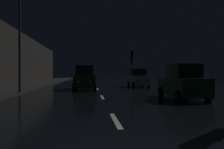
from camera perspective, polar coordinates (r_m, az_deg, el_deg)
The scene contains 9 objects.
ground at distance 28.15m, azimuth -4.55°, elevation -2.78°, with size 27.97×84.00×0.02m, color black.
sidewalk_left at distance 28.98m, azimuth -20.14°, elevation -2.53°, with size 4.40×84.00×0.15m, color #28282B.
building_facade_left at distance 26.47m, azimuth -27.47°, elevation 4.75°, with size 0.80×63.00×7.13m, color #2D2B28.
lane_centerline at distance 13.45m, azimuth -2.67°, elevation -6.00°, with size 0.16×15.80×0.01m.
traffic_light_far_right at distance 31.65m, azimuth 5.29°, elevation 3.92°, with size 0.34×0.47×4.83m.
streetlamp_overhead at distance 16.82m, azimuth -22.07°, elevation 14.20°, with size 1.70×0.44×8.56m.
car_approaching_headlights at distance 20.25m, azimuth -7.28°, elevation -1.03°, with size 2.05×4.44×2.24m.
car_parked_right_far at distance 24.11m, azimuth 6.99°, elevation -1.08°, with size 1.84×3.98×2.01m.
car_parked_right_near at distance 13.31m, azimuth 18.28°, elevation -2.13°, with size 1.85×4.00×2.02m.
Camera 1 is at (-0.83, -3.60, 1.47)m, focal length 34.27 mm.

